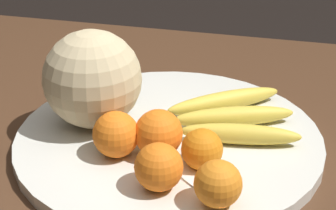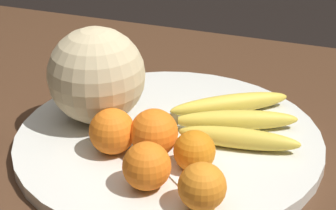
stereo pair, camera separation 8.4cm
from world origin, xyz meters
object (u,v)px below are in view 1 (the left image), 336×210
(melon, at_px, (92,79))
(produce_tag, at_px, (187,173))
(kitchen_table, at_px, (163,207))
(orange_mid_center, at_px, (202,149))
(orange_front_left, at_px, (159,167))
(orange_front_right, at_px, (161,134))
(orange_back_right, at_px, (116,134))
(banana_bunch, at_px, (231,116))
(orange_back_left, at_px, (218,184))
(fruit_bowl, at_px, (168,139))

(melon, bearing_deg, produce_tag, -31.26)
(kitchen_table, distance_m, orange_mid_center, 0.16)
(orange_front_left, relative_size, orange_front_right, 0.93)
(orange_back_right, relative_size, produce_tag, 0.85)
(melon, xyz_separation_m, orange_front_left, (0.14, -0.14, -0.04))
(kitchen_table, distance_m, orange_front_right, 0.15)
(banana_bunch, xyz_separation_m, orange_back_left, (0.01, -0.20, 0.01))
(orange_back_left, xyz_separation_m, produce_tag, (-0.05, 0.05, -0.03))
(orange_front_right, relative_size, produce_tag, 0.88)
(fruit_bowl, xyz_separation_m, orange_front_right, (0.00, -0.06, 0.04))
(fruit_bowl, bearing_deg, orange_front_right, -85.76)
(banana_bunch, xyz_separation_m, orange_mid_center, (-0.02, -0.13, 0.01))
(kitchen_table, height_order, orange_front_left, orange_front_left)
(orange_front_left, distance_m, orange_back_right, 0.10)
(orange_front_left, xyz_separation_m, produce_tag, (0.03, 0.04, -0.03))
(orange_front_right, bearing_deg, produce_tag, -39.69)
(banana_bunch, bearing_deg, kitchen_table, -157.44)
(orange_front_right, bearing_deg, melon, 152.41)
(banana_bunch, height_order, orange_back_left, orange_back_left)
(orange_front_left, xyz_separation_m, orange_front_right, (-0.02, 0.08, 0.00))
(kitchen_table, xyz_separation_m, banana_bunch, (0.09, 0.09, 0.13))
(orange_front_left, height_order, orange_mid_center, orange_front_left)
(fruit_bowl, bearing_deg, orange_back_left, -56.21)
(orange_front_left, height_order, orange_front_right, orange_front_right)
(banana_bunch, distance_m, orange_front_left, 0.20)
(orange_front_left, relative_size, orange_back_right, 0.96)
(fruit_bowl, bearing_deg, produce_tag, -62.19)
(orange_back_left, relative_size, orange_back_right, 0.91)
(kitchen_table, bearing_deg, orange_front_right, -82.65)
(melon, bearing_deg, banana_bunch, 12.25)
(orange_front_left, bearing_deg, kitchen_table, 101.57)
(orange_front_right, bearing_deg, kitchen_table, 97.35)
(melon, distance_m, orange_mid_center, 0.21)
(orange_back_right, height_order, produce_tag, orange_back_right)
(orange_front_left, height_order, orange_back_right, orange_back_right)
(banana_bunch, height_order, orange_mid_center, orange_mid_center)
(kitchen_table, xyz_separation_m, orange_back_right, (-0.06, -0.04, 0.15))
(kitchen_table, height_order, banana_bunch, banana_bunch)
(orange_front_right, xyz_separation_m, orange_mid_center, (0.06, -0.02, -0.01))
(orange_front_right, distance_m, orange_back_right, 0.06)
(fruit_bowl, xyz_separation_m, orange_front_left, (0.02, -0.14, 0.04))
(orange_back_right, bearing_deg, orange_mid_center, -1.01)
(melon, xyz_separation_m, produce_tag, (0.17, -0.10, -0.07))
(orange_front_left, relative_size, orange_back_left, 1.05)
(kitchen_table, distance_m, melon, 0.23)
(kitchen_table, distance_m, orange_front_left, 0.18)
(banana_bunch, bearing_deg, orange_back_left, -107.84)
(fruit_bowl, bearing_deg, orange_mid_center, -48.73)
(orange_back_right, bearing_deg, melon, 128.16)
(melon, height_order, orange_back_right, melon)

